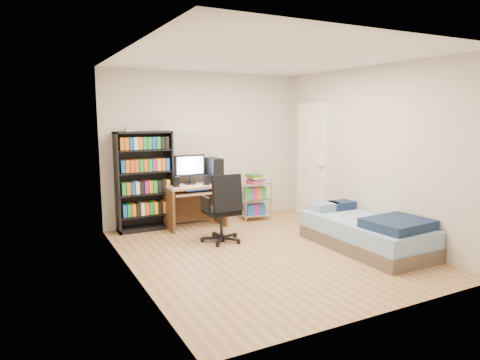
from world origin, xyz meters
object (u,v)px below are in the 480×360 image
bed (367,233)px  office_chair (223,220)px  media_shelf (145,180)px  computer_desk (199,188)px

bed → office_chair: bearing=143.4°
media_shelf → computer_desk: size_ratio=1.39×
computer_desk → office_chair: bearing=-92.9°
computer_desk → office_chair: computer_desk is taller
office_chair → media_shelf: bearing=125.4°
computer_desk → office_chair: size_ratio=1.17×
computer_desk → office_chair: (-0.05, -0.99, -0.31)m
office_chair → bed: bearing=-36.2°
media_shelf → bed: media_shelf is taller
computer_desk → bed: size_ratio=0.65×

